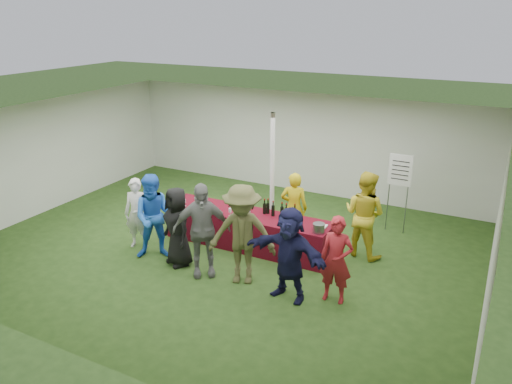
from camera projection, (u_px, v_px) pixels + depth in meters
The scene contains 18 objects.
ground at pixel (226, 247), 10.51m from camera, with size 60.00×60.00×0.00m, color #284719.
tent at pixel (272, 174), 10.83m from camera, with size 10.00×10.00×10.00m.
serving_table at pixel (248, 230), 10.45m from camera, with size 3.60×0.80×0.75m, color #580C1E.
wine_bottles at pixel (278, 211), 10.13m from camera, with size 0.73×0.14×0.32m.
wine_glasses at pixel (223, 208), 10.26m from camera, with size 2.72×0.12×0.16m.
water_bottle at pixel (249, 207), 10.35m from camera, with size 0.07×0.07×0.23m.
bar_towel at pixel (320, 226), 9.68m from camera, with size 0.25×0.18×0.03m, color white.
dump_bucket at pixel (319, 228), 9.40m from camera, with size 0.23×0.23×0.18m, color slate.
wine_list_sign at pixel (400, 176), 10.81m from camera, with size 0.50×0.03×1.80m.
staff_pourer at pixel (294, 208), 10.51m from camera, with size 0.57×0.37×1.56m, color gold.
staff_back at pixel (364, 214), 9.91m from camera, with size 0.86×0.67×1.78m, color gold.
customer_0 at pixel (137, 213), 10.30m from camera, with size 0.55×0.36×1.50m, color silver.
customer_1 at pixel (155, 217), 9.83m from camera, with size 0.84×0.66×1.74m, color blue.
customer_2 at pixel (177, 227), 9.58m from camera, with size 0.77×0.50×1.58m, color black.
customer_3 at pixel (202, 230), 9.15m from camera, with size 1.06×0.44×1.81m, color slate.
customer_4 at pixel (242, 235), 8.88m from camera, with size 1.21×0.70×1.88m, color #4A4A27.
customer_5 at pixel (289, 254), 8.41m from camera, with size 1.55×0.49×1.67m, color #141539.
customer_6 at pixel (336, 260), 8.35m from camera, with size 0.56×0.37×1.54m, color maroon.
Camera 1 is at (4.90, -8.12, 4.72)m, focal length 35.00 mm.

